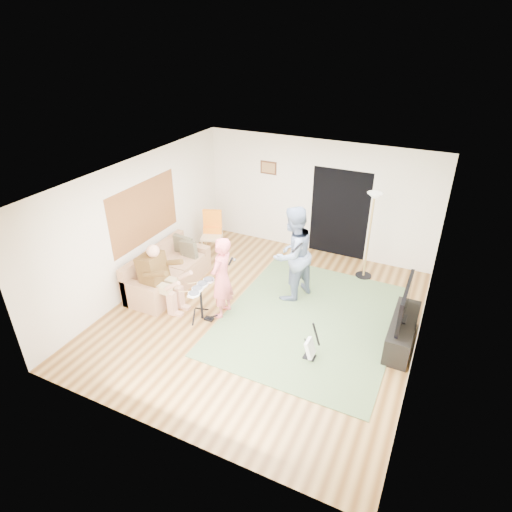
# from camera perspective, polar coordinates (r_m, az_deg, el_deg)

# --- Properties ---
(floor) EXTENTS (6.00, 6.00, 0.00)m
(floor) POSITION_cam_1_polar(r_m,az_deg,el_deg) (8.26, 0.92, -7.88)
(floor) COLOR brown
(floor) RESTS_ON ground
(walls) EXTENTS (5.50, 6.00, 2.70)m
(walls) POSITION_cam_1_polar(r_m,az_deg,el_deg) (7.53, 1.00, 0.40)
(walls) COLOR beige
(walls) RESTS_ON floor
(ceiling) EXTENTS (6.00, 6.00, 0.00)m
(ceiling) POSITION_cam_1_polar(r_m,az_deg,el_deg) (6.99, 1.10, 10.18)
(ceiling) COLOR white
(ceiling) RESTS_ON walls
(window_blinds) EXTENTS (0.00, 2.05, 2.05)m
(window_blinds) POSITION_cam_1_polar(r_m,az_deg,el_deg) (8.97, -14.65, 5.66)
(window_blinds) COLOR #93592D
(window_blinds) RESTS_ON walls
(doorway) EXTENTS (2.10, 0.00, 2.10)m
(doorway) POSITION_cam_1_polar(r_m,az_deg,el_deg) (10.06, 11.04, 5.54)
(doorway) COLOR black
(doorway) RESTS_ON walls
(picture_frame) EXTENTS (0.42, 0.03, 0.32)m
(picture_frame) POSITION_cam_1_polar(r_m,az_deg,el_deg) (10.32, 1.67, 11.68)
(picture_frame) COLOR #3F2314
(picture_frame) RESTS_ON walls
(area_rug) EXTENTS (3.11, 3.80, 0.02)m
(area_rug) POSITION_cam_1_polar(r_m,az_deg,el_deg) (8.21, 7.23, -8.32)
(area_rug) COLOR #4E683F
(area_rug) RESTS_ON floor
(sofa) EXTENTS (0.83, 2.03, 0.82)m
(sofa) POSITION_cam_1_polar(r_m,az_deg,el_deg) (9.18, -11.96, -2.40)
(sofa) COLOR #A97A54
(sofa) RESTS_ON floor
(drummer) EXTENTS (0.87, 0.48, 1.33)m
(drummer) POSITION_cam_1_polar(r_m,az_deg,el_deg) (8.40, -12.44, -3.66)
(drummer) COLOR #563A18
(drummer) RESTS_ON sofa
(drum_kit) EXTENTS (0.40, 0.72, 0.74)m
(drum_kit) POSITION_cam_1_polar(r_m,az_deg,el_deg) (8.06, -7.29, -6.33)
(drum_kit) COLOR black
(drum_kit) RESTS_ON floor
(singer) EXTENTS (0.39, 0.59, 1.61)m
(singer) POSITION_cam_1_polar(r_m,az_deg,el_deg) (7.87, -4.61, -2.92)
(singer) COLOR #D45C63
(singer) RESTS_ON floor
(microphone) EXTENTS (0.06, 0.06, 0.24)m
(microphone) POSITION_cam_1_polar(r_m,az_deg,el_deg) (7.58, -3.41, -0.72)
(microphone) COLOR black
(microphone) RESTS_ON singer
(guitarist) EXTENTS (1.03, 1.15, 1.94)m
(guitarist) POSITION_cam_1_polar(r_m,az_deg,el_deg) (8.33, 4.88, 0.27)
(guitarist) COLOR slate
(guitarist) RESTS_ON floor
(guitar_held) EXTENTS (0.15, 0.61, 0.26)m
(guitar_held) POSITION_cam_1_polar(r_m,az_deg,el_deg) (8.11, 6.30, 2.15)
(guitar_held) COLOR silver
(guitar_held) RESTS_ON guitarist
(guitar_spare) EXTENTS (0.26, 0.24, 0.73)m
(guitar_spare) POSITION_cam_1_polar(r_m,az_deg,el_deg) (7.25, 7.28, -12.11)
(guitar_spare) COLOR black
(guitar_spare) RESTS_ON floor
(torchiere_lamp) EXTENTS (0.35, 0.35, 1.94)m
(torchiere_lamp) POSITION_cam_1_polar(r_m,az_deg,el_deg) (9.13, 15.08, 4.53)
(torchiere_lamp) COLOR black
(torchiere_lamp) RESTS_ON floor
(dining_chair) EXTENTS (0.59, 0.62, 1.09)m
(dining_chair) POSITION_cam_1_polar(r_m,az_deg,el_deg) (10.18, -5.78, 2.12)
(dining_chair) COLOR #D1B788
(dining_chair) RESTS_ON floor
(tv_cabinet) EXTENTS (0.40, 1.40, 0.50)m
(tv_cabinet) POSITION_cam_1_polar(r_m,az_deg,el_deg) (7.87, 18.89, -9.53)
(tv_cabinet) COLOR black
(tv_cabinet) RESTS_ON floor
(television) EXTENTS (0.06, 1.20, 0.64)m
(television) POSITION_cam_1_polar(r_m,az_deg,el_deg) (7.53, 19.23, -5.84)
(television) COLOR black
(television) RESTS_ON tv_cabinet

